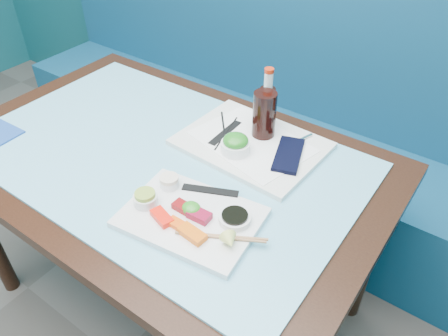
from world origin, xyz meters
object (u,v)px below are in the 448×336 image
Objects in this scene: seaweed_bowl at (235,147)px; sashimi_plate at (191,218)px; booth_bench at (283,133)px; serving_tray at (251,144)px; dining_table at (163,177)px; cola_glass at (264,115)px; cola_bottle_body at (267,108)px.

sashimi_plate is at bearing -78.23° from seaweed_bowl.
seaweed_bowl is at bearing -74.67° from booth_bench.
booth_bench is at bearing 110.80° from serving_tray.
booth_bench is 0.89m from dining_table.
cola_glass is (0.21, -0.58, 0.48)m from booth_bench.
cola_glass is at bearing 50.39° from dining_table.
serving_tray is (-0.05, 0.37, -0.00)m from sashimi_plate.
dining_table is at bearing -146.38° from seaweed_bowl.
cola_bottle_body is at bearing 91.36° from sashimi_plate.
cola_glass is 1.05× the size of cola_bottle_body.
sashimi_plate reaches higher than dining_table.
seaweed_bowl reaches higher than dining_table.
serving_tray is 0.14m from cola_bottle_body.
booth_bench is 6.79× the size of serving_tray.
sashimi_plate is 3.87× the size of seaweed_bowl.
seaweed_bowl reaches higher than sashimi_plate.
booth_bench is 19.55× the size of cola_glass.
cola_glass reaches higher than dining_table.
serving_tray is at bearing -80.22° from cola_bottle_body.
booth_bench is 0.85m from seaweed_bowl.
dining_table is at bearing 139.92° from sashimi_plate.
cola_bottle_body is (-0.07, 0.49, 0.06)m from sashimi_plate.
booth_bench is at bearing 105.33° from seaweed_bowl.
booth_bench is 0.78m from cola_glass.
sashimi_plate is at bearing -79.13° from serving_tray.
serving_tray is at bearing -100.30° from cola_glass.
cola_glass is at bearing 82.63° from serving_tray.
cola_glass is at bearing -65.40° from cola_bottle_body.
cola_bottle_body reaches higher than serving_tray.
sashimi_plate is 0.30m from seaweed_bowl.
dining_table is 3.99× the size of sashimi_plate.
booth_bench is 20.49× the size of cola_bottle_body.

